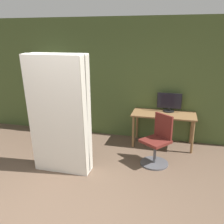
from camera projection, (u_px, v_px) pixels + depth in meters
wall_back at (115, 79)px, 5.70m from camera, size 8.00×0.06×2.70m
desk at (164, 118)px, 5.30m from camera, size 1.33×0.63×0.72m
monitor at (169, 102)px, 5.36m from camera, size 0.52×0.24×0.41m
office_chair at (157, 144)px, 4.59m from camera, size 0.62×0.62×0.93m
bookshelf at (52, 98)px, 6.07m from camera, size 0.67×0.30×1.72m
mattress_near at (58, 117)px, 4.09m from camera, size 0.98×0.30×2.04m
mattress_far at (63, 114)px, 4.26m from camera, size 0.98×0.22×2.04m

